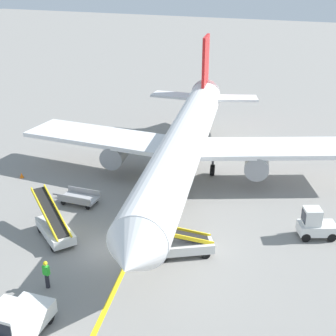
% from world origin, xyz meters
% --- Properties ---
extents(ground_plane, '(300.00, 300.00, 0.00)m').
position_xyz_m(ground_plane, '(0.00, 0.00, 0.00)').
color(ground_plane, gray).
extents(taxi_line_yellow, '(19.94, 77.62, 0.01)m').
position_xyz_m(taxi_line_yellow, '(0.44, 5.00, 0.00)').
color(taxi_line_yellow, yellow).
rests_on(taxi_line_yellow, ground).
extents(airliner, '(27.90, 34.90, 10.10)m').
position_xyz_m(airliner, '(0.31, 11.70, 3.42)').
color(airliner, white).
rests_on(airliner, ground).
extents(pushback_tug, '(2.32, 3.80, 2.20)m').
position_xyz_m(pushback_tug, '(0.33, -8.41, 0.99)').
color(pushback_tug, silver).
rests_on(pushback_tug, ground).
extents(baggage_tug_near_wing, '(2.73, 2.21, 2.10)m').
position_xyz_m(baggage_tug_near_wing, '(11.58, 7.06, 0.93)').
color(baggage_tug_near_wing, silver).
rests_on(baggage_tug_near_wing, ground).
extents(belt_loader_forward_hold, '(4.87, 3.79, 2.59)m').
position_xyz_m(belt_loader_forward_hold, '(-3.81, -0.25, 0.78)').
color(belt_loader_forward_hold, silver).
rests_on(belt_loader_forward_hold, ground).
extents(belt_loader_aft_hold, '(4.87, 3.79, 2.59)m').
position_xyz_m(belt_loader_aft_hold, '(4.42, 1.45, 0.78)').
color(belt_loader_aft_hold, silver).
rests_on(belt_loader_aft_hold, ground).
extents(baggage_cart_loaded, '(3.81, 1.76, 0.94)m').
position_xyz_m(baggage_cart_loaded, '(-5.19, 4.42, 0.47)').
color(baggage_cart_loaded, '#A5A5A8').
rests_on(baggage_cart_loaded, ground).
extents(ground_crew_marshaller, '(0.36, 0.24, 1.70)m').
position_xyz_m(ground_crew_marshaller, '(-0.93, -4.63, 0.91)').
color(ground_crew_marshaller, '#26262D').
rests_on(ground_crew_marshaller, ground).
extents(safety_cone_nose_left, '(0.36, 0.36, 0.44)m').
position_xyz_m(safety_cone_nose_left, '(-6.47, 11.17, 0.22)').
color(safety_cone_nose_left, orange).
rests_on(safety_cone_nose_left, ground).
extents(safety_cone_nose_right, '(0.36, 0.36, 0.44)m').
position_xyz_m(safety_cone_nose_right, '(-12.40, 6.29, 0.22)').
color(safety_cone_nose_right, orange).
rests_on(safety_cone_nose_right, ground).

